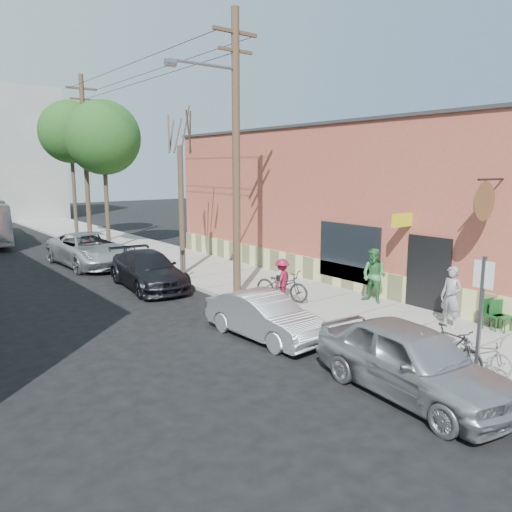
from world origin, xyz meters
TOP-DOWN VIEW (x-y plane):
  - ground at (0.00, 0.00)m, footprint 120.00×120.00m
  - sidewalk at (4.25, 11.00)m, footprint 4.50×58.00m
  - cafe_building at (8.99, 4.99)m, footprint 6.60×20.20m
  - sign_post at (2.35, -5.01)m, footprint 0.07×0.45m
  - parking_meter_near at (2.25, 1.72)m, footprint 0.14×0.14m
  - parking_meter_far at (2.25, 7.95)m, footprint 0.14×0.14m
  - utility_pole_near at (2.39, 4.30)m, footprint 3.57×0.28m
  - utility_pole_far at (2.45, 19.75)m, footprint 1.80×0.28m
  - tree_bare at (2.80, 8.96)m, footprint 0.24×0.24m
  - tree_leafy_mid at (2.80, 17.67)m, footprint 4.16×4.16m
  - tree_leafy_far at (2.80, 23.33)m, footprint 4.02×4.02m
  - patio_chair_a at (6.13, -3.44)m, footprint 0.59×0.59m
  - patio_chair_b at (6.17, -3.68)m, footprint 0.63×0.63m
  - patron_grey at (5.32, -2.55)m, footprint 0.49×0.70m
  - patron_green at (5.71, 0.63)m, footprint 0.84×1.01m
  - cyclist at (3.35, 2.82)m, footprint 1.11×0.90m
  - cyclist_bike at (3.35, 2.82)m, footprint 1.38×2.20m
  - parked_bike_a at (2.46, -4.31)m, footprint 0.69×1.77m
  - parked_bike_b at (2.99, -4.74)m, footprint 0.59×1.61m
  - car_0 at (0.80, -4.40)m, footprint 2.32×4.80m
  - car_1 at (0.60, 0.38)m, footprint 1.59×3.99m
  - car_2 at (0.68, 8.04)m, footprint 2.53×5.20m
  - car_3 at (0.42, 14.01)m, footprint 2.95×6.02m

SIDE VIEW (x-z plane):
  - ground at x=0.00m, z-range 0.00..0.00m
  - sidewalk at x=4.25m, z-range 0.00..0.15m
  - parked_bike_b at x=2.99m, z-range 0.15..0.99m
  - patio_chair_a at x=6.13m, z-range 0.15..1.03m
  - patio_chair_b at x=6.17m, z-range 0.15..1.03m
  - car_1 at x=0.60m, z-range 0.00..1.29m
  - parked_bike_a at x=2.46m, z-range 0.15..1.19m
  - cyclist_bike at x=3.35m, z-range 0.15..1.24m
  - car_2 at x=0.68m, z-range 0.00..1.46m
  - car_0 at x=0.80m, z-range 0.00..1.58m
  - car_3 at x=0.42m, z-range 0.00..1.64m
  - cyclist at x=3.35m, z-range 0.15..1.65m
  - parking_meter_near at x=2.25m, z-range 0.36..1.60m
  - parking_meter_far at x=2.25m, z-range 0.36..1.60m
  - patron_grey at x=5.32m, z-range 0.15..1.99m
  - patron_green at x=5.71m, z-range 0.15..2.06m
  - sign_post at x=2.35m, z-range 0.43..3.23m
  - tree_bare at x=2.80m, z-range 0.15..5.76m
  - cafe_building at x=8.99m, z-range 0.00..6.61m
  - utility_pole_far at x=2.45m, z-range 0.34..10.34m
  - utility_pole_near at x=2.39m, z-range 0.41..10.41m
  - tree_leafy_mid at x=2.80m, z-range 2.26..10.67m
  - tree_leafy_far at x=2.80m, z-range 2.60..11.56m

